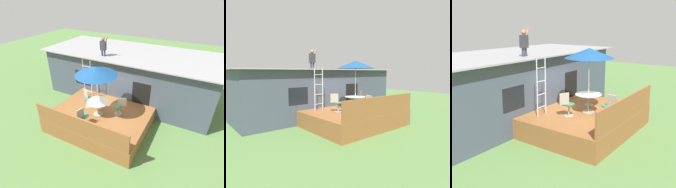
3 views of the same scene
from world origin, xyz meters
The scene contains 11 objects.
ground_plane centered at (0.00, 0.00, 0.00)m, with size 40.00×40.00×0.00m, color #567F42.
house centered at (0.00, 3.60, 1.48)m, with size 10.50×4.50×2.96m.
deck centered at (0.00, 0.00, 0.40)m, with size 4.76×3.89×0.80m, color brown.
deck_railing centered at (0.00, -1.89, 1.25)m, with size 4.66×0.08×0.90m, color brown.
patio_table centered at (-0.04, -0.27, 1.39)m, with size 1.04×1.04×0.74m.
patio_umbrella centered at (-0.04, -0.27, 3.15)m, with size 1.90×1.90×2.54m.
step_ladder centered at (-1.44, 0.95, 1.90)m, with size 0.52×0.04×2.20m.
person_figure centered at (-1.05, 2.12, 3.57)m, with size 0.47×0.20×1.11m.
patio_chair_left centered at (-0.92, 0.13, 1.26)m, with size 0.59×0.44×0.92m.
patio_chair_right centered at (0.90, 0.24, 1.26)m, with size 0.58×0.44×0.92m.
patio_chair_near centered at (-0.23, -1.26, 1.26)m, with size 0.44×0.62×0.92m.
Camera 3 is at (-9.11, -5.58, 4.22)m, focal length 44.16 mm.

